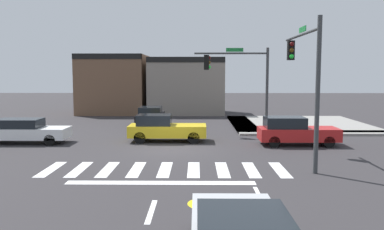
% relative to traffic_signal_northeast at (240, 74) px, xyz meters
% --- Properties ---
extents(ground_plane, '(120.00, 120.00, 0.00)m').
position_rel_traffic_signal_northeast_xyz_m(ground_plane, '(-4.07, -5.38, -3.87)').
color(ground_plane, '#302D30').
extents(crosswalk_near, '(9.84, 2.68, 0.01)m').
position_rel_traffic_signal_northeast_xyz_m(crosswalk_near, '(-4.07, -9.88, -3.86)').
color(crosswalk_near, silver).
rests_on(crosswalk_near, ground_plane).
extents(bike_detector_marking, '(1.19, 1.19, 0.01)m').
position_rel_traffic_signal_northeast_xyz_m(bike_detector_marking, '(-2.46, -14.19, -3.86)').
color(bike_detector_marking, yellow).
rests_on(bike_detector_marking, ground_plane).
extents(curb_corner_northeast, '(10.00, 10.60, 0.15)m').
position_rel_traffic_signal_northeast_xyz_m(curb_corner_northeast, '(4.42, 4.04, -3.79)').
color(curb_corner_northeast, gray).
rests_on(curb_corner_northeast, ground_plane).
extents(storefront_row, '(13.88, 7.03, 5.70)m').
position_rel_traffic_signal_northeast_xyz_m(storefront_row, '(-7.63, 13.75, -1.07)').
color(storefront_row, brown).
rests_on(storefront_row, ground_plane).
extents(traffic_signal_northeast, '(4.77, 0.32, 5.54)m').
position_rel_traffic_signal_northeast_xyz_m(traffic_signal_northeast, '(0.00, 0.00, 0.00)').
color(traffic_signal_northeast, '#383A3D').
rests_on(traffic_signal_northeast, ground_plane).
extents(traffic_signal_southeast, '(0.32, 5.64, 6.09)m').
position_rel_traffic_signal_northeast_xyz_m(traffic_signal_southeast, '(1.87, -8.44, 0.35)').
color(traffic_signal_southeast, '#383A3D').
rests_on(traffic_signal_southeast, ground_plane).
extents(car_yellow, '(4.42, 1.79, 1.55)m').
position_rel_traffic_signal_northeast_xyz_m(car_yellow, '(-4.63, -3.01, -3.10)').
color(car_yellow, gold).
rests_on(car_yellow, ground_plane).
extents(car_red, '(4.26, 1.72, 1.55)m').
position_rel_traffic_signal_northeast_xyz_m(car_red, '(2.57, -4.16, -3.10)').
color(car_red, red).
rests_on(car_red, ground_plane).
extents(car_black, '(1.81, 4.40, 1.42)m').
position_rel_traffic_signal_northeast_xyz_m(car_black, '(-6.23, 4.01, -3.14)').
color(car_black, black).
rests_on(car_black, ground_plane).
extents(car_white, '(4.59, 1.73, 1.37)m').
position_rel_traffic_signal_northeast_xyz_m(car_white, '(-12.41, -3.71, -3.16)').
color(car_white, white).
rests_on(car_white, ground_plane).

